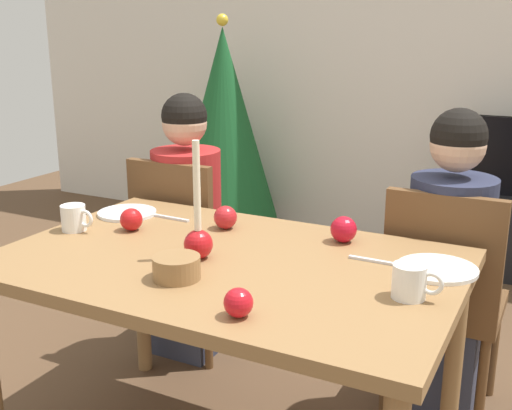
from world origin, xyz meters
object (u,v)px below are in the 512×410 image
mug_left (73,218)px  candle_centerpiece (198,235)px  chair_left (184,245)px  apple_by_right_mug (238,303)px  bowl_walnuts (177,268)px  apple_far_edge (225,217)px  person_right_child (447,274)px  plate_left (127,213)px  christmas_tree (224,125)px  plate_right (437,269)px  mug_right (411,281)px  chair_right (444,292)px  dining_table (227,284)px  apple_near_candle (131,220)px  apple_by_left_plate (344,229)px  person_left_child (188,231)px

mug_left → candle_centerpiece: bearing=-3.4°
chair_left → apple_by_right_mug: bearing=-50.1°
candle_centerpiece → bowl_walnuts: 0.17m
candle_centerpiece → apple_far_edge: 0.30m
person_right_child → plate_left: size_ratio=5.33×
christmas_tree → mug_left: (0.64, -2.15, 0.00)m
bowl_walnuts → apple_by_right_mug: size_ratio=1.83×
person_right_child → apple_by_right_mug: size_ratio=15.89×
plate_right → mug_right: mug_right is taller
person_right_child → candle_centerpiece: 0.96m
chair_right → plate_left: 1.21m
plate_right → bowl_walnuts: bowl_walnuts is taller
dining_table → apple_far_edge: 0.32m
person_right_child → plate_left: person_right_child is taller
dining_table → apple_near_candle: (-0.43, 0.09, 0.12)m
bowl_walnuts → chair_right: bearing=53.6°
chair_right → apple_by_left_plate: 0.50m
person_left_child → apple_by_right_mug: bearing=-51.0°
plate_right → apple_near_candle: apple_near_candle is taller
bowl_walnuts → apple_by_right_mug: apple_by_right_mug is taller
chair_left → apple_by_left_plate: chair_left is taller
mug_left → apple_by_right_mug: 0.90m
chair_left → candle_centerpiece: 0.87m
candle_centerpiece → apple_near_candle: candle_centerpiece is taller
mug_right → apple_by_left_plate: bearing=131.4°
mug_right → christmas_tree: bearing=129.8°
christmas_tree → plate_left: christmas_tree is taller
mug_left → apple_near_candle: mug_left is taller
candle_centerpiece → mug_right: bearing=0.0°
chair_right → candle_centerpiece: candle_centerpiece is taller
apple_by_right_mug → candle_centerpiece: bearing=135.3°
dining_table → mug_left: size_ratio=10.91×
person_left_child → apple_by_left_plate: 0.92m
bowl_walnuts → person_left_child: bearing=121.6°
dining_table → mug_left: 0.62m
christmas_tree → bowl_walnuts: size_ratio=11.26×
chair_left → apple_by_left_plate: 0.93m
dining_table → plate_right: plate_right is taller
christmas_tree → plate_right: 2.69m
chair_right → person_right_child: 0.07m
apple_by_left_plate → bowl_walnuts: bearing=-121.3°
plate_right → christmas_tree: bearing=133.3°
person_right_child → christmas_tree: 2.36m
apple_near_candle → plate_right: bearing=5.6°
plate_right → apple_by_right_mug: (-0.37, -0.53, 0.03)m
dining_table → apple_far_edge: size_ratio=17.03×
apple_by_left_plate → apple_by_right_mug: bearing=-93.6°
mug_right → chair_left: bearing=150.5°
person_left_child → person_right_child: size_ratio=1.00×
chair_left → plate_right: (1.16, -0.42, 0.24)m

